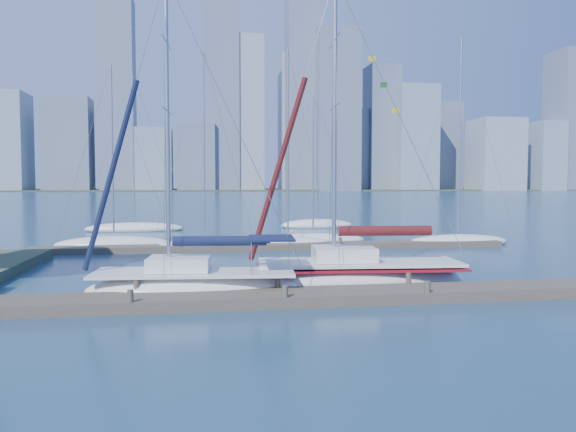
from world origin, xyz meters
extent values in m
plane|color=navy|center=(0.00, 0.00, 0.00)|extent=(700.00, 700.00, 0.00)
cube|color=#443C32|center=(0.00, 0.00, 0.20)|extent=(26.00, 2.00, 0.40)
cube|color=#443C32|center=(2.00, 16.00, 0.18)|extent=(30.00, 1.80, 0.36)
cube|color=#38472D|center=(0.00, 320.00, 0.00)|extent=(800.00, 100.00, 1.50)
ellipsoid|color=white|center=(-3.00, 1.81, 0.23)|extent=(8.16, 3.31, 1.40)
cube|color=white|center=(-3.00, 1.81, 0.88)|extent=(7.56, 3.05, 0.11)
cube|color=white|center=(-3.56, 1.86, 1.21)|extent=(2.38, 1.89, 0.51)
cylinder|color=silver|center=(-3.93, 1.89, 6.31)|extent=(0.17, 0.17, 10.75)
cylinder|color=silver|center=(-2.05, 1.72, 1.96)|extent=(3.77, 0.43, 0.09)
cylinder|color=#0F1533|center=(-2.05, 1.72, 2.05)|extent=(3.49, 0.68, 0.37)
cube|color=#0F1533|center=(-0.15, 1.55, 2.14)|extent=(1.87, 2.36, 0.07)
ellipsoid|color=white|center=(3.59, 2.74, 0.26)|extent=(9.00, 3.63, 1.54)
cube|color=white|center=(3.59, 2.74, 0.98)|extent=(8.34, 3.34, 0.12)
cube|color=white|center=(2.98, 2.80, 1.34)|extent=(2.62, 2.08, 0.57)
cylinder|color=silver|center=(2.57, 2.83, 6.68)|extent=(0.18, 0.18, 11.30)
cylinder|color=silver|center=(4.64, 2.65, 2.16)|extent=(4.15, 0.46, 0.10)
cylinder|color=#41120D|center=(4.64, 2.65, 2.26)|extent=(3.85, 0.74, 0.41)
cube|color=maroon|center=(3.59, 2.74, 0.80)|extent=(8.53, 3.47, 0.10)
ellipsoid|color=white|center=(-8.30, 18.44, 0.21)|extent=(7.85, 4.25, 1.14)
cylinder|color=silver|center=(-8.30, 18.44, 6.41)|extent=(0.12, 0.12, 10.76)
ellipsoid|color=white|center=(-2.48, 16.56, 0.18)|extent=(6.20, 2.28, 1.02)
cylinder|color=silver|center=(-2.48, 16.56, 6.66)|extent=(0.11, 0.11, 11.46)
ellipsoid|color=white|center=(2.96, 17.17, 0.18)|extent=(6.23, 2.97, 0.99)
cylinder|color=silver|center=(2.96, 17.17, 6.87)|extent=(0.11, 0.11, 11.94)
ellipsoid|color=white|center=(5.07, 19.28, 0.19)|extent=(7.70, 3.01, 1.03)
cylinder|color=silver|center=(5.07, 19.28, 5.59)|extent=(0.11, 0.11, 9.32)
ellipsoid|color=white|center=(14.62, 16.59, 0.19)|extent=(7.47, 4.50, 1.07)
cylinder|color=silver|center=(14.62, 16.59, 7.49)|extent=(0.12, 0.12, 13.04)
ellipsoid|color=white|center=(-8.42, 31.39, 0.21)|extent=(8.80, 3.87, 1.14)
cylinder|color=silver|center=(-8.42, 31.39, 7.43)|extent=(0.12, 0.12, 12.81)
ellipsoid|color=white|center=(8.19, 32.75, 0.22)|extent=(7.32, 4.28, 1.20)
cylinder|color=silver|center=(8.19, 32.75, 6.60)|extent=(0.13, 0.13, 11.02)
cube|color=gray|center=(-96.77, 283.96, 24.87)|extent=(16.60, 23.42, 49.74)
cube|color=slate|center=(-69.73, 287.50, 24.13)|extent=(23.41, 17.63, 48.26)
cube|color=#95A2B3|center=(-47.55, 309.43, 21.68)|extent=(14.18, 17.61, 43.36)
cube|color=gray|center=(-25.94, 284.92, 16.47)|extent=(18.45, 19.81, 32.94)
cube|color=slate|center=(-4.22, 286.68, 17.94)|extent=(19.68, 16.86, 35.87)
cube|color=#95A2B3|center=(21.35, 289.48, 41.95)|extent=(21.59, 14.99, 83.90)
cube|color=gray|center=(51.90, 304.67, 38.88)|extent=(16.30, 17.46, 77.76)
cube|color=slate|center=(70.99, 278.50, 43.14)|extent=(22.70, 18.95, 86.27)
cube|color=#95A2B3|center=(91.42, 294.72, 23.03)|extent=(13.05, 17.11, 46.05)
cube|color=gray|center=(115.77, 279.60, 29.04)|extent=(22.13, 18.80, 58.07)
cube|color=slate|center=(147.05, 309.52, 26.80)|extent=(16.50, 17.52, 53.61)
cube|color=#95A2B3|center=(164.09, 278.94, 20.29)|extent=(25.21, 23.94, 40.57)
cube|color=gray|center=(194.50, 279.05, 19.66)|extent=(15.45, 21.38, 39.33)
cube|color=slate|center=(213.93, 282.23, 40.54)|extent=(23.81, 23.60, 81.08)
cube|color=slate|center=(-45.00, 290.00, 50.42)|extent=(17.63, 18.00, 100.83)
cube|color=slate|center=(10.00, 290.00, 51.18)|extent=(17.56, 18.00, 102.36)
cube|color=slate|center=(55.00, 290.00, 59.08)|extent=(19.09, 18.00, 118.15)
cube|color=slate|center=(100.00, 290.00, 35.15)|extent=(17.09, 18.00, 70.31)
camera|label=1|loc=(-2.80, -19.17, 4.19)|focal=35.00mm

